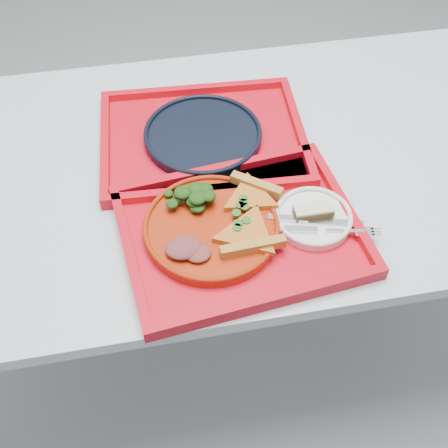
{
  "coord_description": "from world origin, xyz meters",
  "views": [
    {
      "loc": [
        -0.19,
        -0.87,
        1.61
      ],
      "look_at": [
        -0.07,
        -0.2,
        0.78
      ],
      "focal_mm": 45.0,
      "sensor_mm": 36.0,
      "label": 1
    }
  ],
  "objects_px": {
    "tray_main": "(240,233)",
    "tray_far": "(203,141)",
    "dinner_plate": "(211,229)",
    "dessert_bar": "(313,211)",
    "navy_plate": "(203,136)"
  },
  "relations": [
    {
      "from": "tray_main",
      "to": "dinner_plate",
      "type": "distance_m",
      "value": 0.06
    },
    {
      "from": "tray_far",
      "to": "tray_main",
      "type": "bearing_deg",
      "value": -80.87
    },
    {
      "from": "tray_main",
      "to": "tray_far",
      "type": "xyz_separation_m",
      "value": [
        -0.03,
        0.28,
        0.0
      ]
    },
    {
      "from": "tray_far",
      "to": "navy_plate",
      "type": "distance_m",
      "value": 0.01
    },
    {
      "from": "tray_main",
      "to": "dessert_bar",
      "type": "relative_size",
      "value": 5.93
    },
    {
      "from": "tray_far",
      "to": "dessert_bar",
      "type": "relative_size",
      "value": 5.93
    },
    {
      "from": "tray_far",
      "to": "dinner_plate",
      "type": "relative_size",
      "value": 1.73
    },
    {
      "from": "dessert_bar",
      "to": "navy_plate",
      "type": "bearing_deg",
      "value": 123.01
    },
    {
      "from": "dinner_plate",
      "to": "tray_far",
      "type": "bearing_deg",
      "value": 84.38
    },
    {
      "from": "dinner_plate",
      "to": "tray_main",
      "type": "bearing_deg",
      "value": -10.3
    },
    {
      "from": "tray_main",
      "to": "navy_plate",
      "type": "xyz_separation_m",
      "value": [
        -0.03,
        0.28,
        0.01
      ]
    },
    {
      "from": "tray_main",
      "to": "navy_plate",
      "type": "height_order",
      "value": "navy_plate"
    },
    {
      "from": "dessert_bar",
      "to": "tray_far",
      "type": "bearing_deg",
      "value": 123.01
    },
    {
      "from": "navy_plate",
      "to": "dinner_plate",
      "type": "bearing_deg",
      "value": -95.62
    },
    {
      "from": "navy_plate",
      "to": "dessert_bar",
      "type": "bearing_deg",
      "value": -57.23
    }
  ]
}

